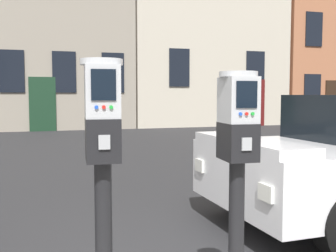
% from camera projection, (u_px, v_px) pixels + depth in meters
% --- Properties ---
extents(parking_meter_near_kerb, '(0.23, 0.26, 1.46)m').
position_uv_depth(parking_meter_near_kerb, '(103.00, 148.00, 2.09)').
color(parking_meter_near_kerb, black).
rests_on(parking_meter_near_kerb, sidewalk_slab).
extents(parking_meter_twin_adjacent, '(0.23, 0.26, 1.41)m').
position_uv_depth(parking_meter_twin_adjacent, '(237.00, 149.00, 2.32)').
color(parking_meter_twin_adjacent, black).
rests_on(parking_meter_twin_adjacent, sidewalk_slab).
extents(townhouse_orange_brick, '(8.58, 6.51, 11.56)m').
position_uv_depth(townhouse_orange_brick, '(327.00, 17.00, 23.01)').
color(townhouse_orange_brick, '#B7704C').
rests_on(townhouse_orange_brick, ground_plane).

